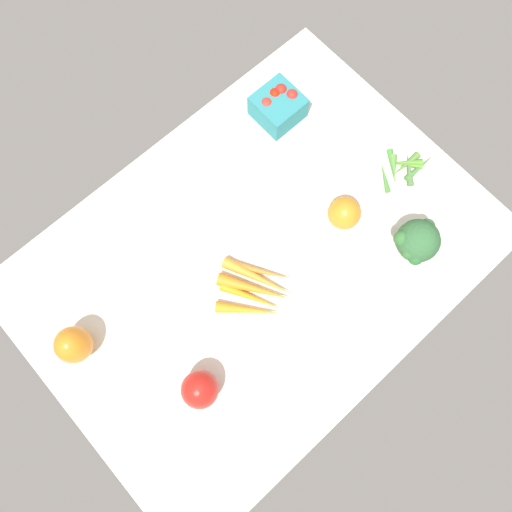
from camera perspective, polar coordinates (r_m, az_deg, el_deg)
The scene contains 8 objects.
tablecloth at distance 116.08cm, azimuth 0.00°, elevation -0.41°, with size 104.00×76.00×2.00cm, color silver.
okra_pile at distance 127.33cm, azimuth 16.28°, elevation 9.62°, with size 15.17×10.73×1.90cm.
carrot_bunch at distance 112.09cm, azimuth -0.18°, elevation -3.64°, with size 18.73×18.31×2.99cm.
bell_pepper_red at distance 106.92cm, azimuth -6.36°, elevation -14.77°, with size 7.77×7.77×9.07cm, color red.
berry_basket at distance 127.18cm, azimuth 2.50°, elevation 16.58°, with size 10.53×10.53×7.82cm.
broccoli_head at distance 113.88cm, azimuth 17.73°, elevation 1.59°, with size 10.57×9.46×12.43cm.
bell_pepper_orange at distance 112.87cm, azimuth -19.91°, elevation -9.41°, with size 7.67×7.67×10.17cm, color orange.
heirloom_tomato_orange at distance 116.26cm, azimuth 9.94°, elevation 4.81°, with size 7.59×7.59×7.59cm, color orange.
Camera 1 is at (-20.89, -23.08, 112.82)cm, focal length 35.41 mm.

